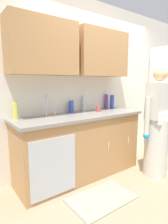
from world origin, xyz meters
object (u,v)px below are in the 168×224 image
object	(u,v)px
person_at_sink	(157,131)
bottle_water_tall	(112,102)
bottle_water_short	(71,107)
cup_by_sink	(98,109)
bottle_cleaner_spray	(15,111)
bottle_soap	(84,104)
knife_on_counter	(131,110)
bottle_dish_liquid	(106,101)
sink	(54,119)

from	to	relation	value
person_at_sink	bottle_water_tall	size ratio (longest dim) A/B	6.80
person_at_sink	bottle_water_short	distance (m)	1.33
cup_by_sink	bottle_cleaner_spray	bearing A→B (deg)	172.52
person_at_sink	bottle_soap	xyz separation A→B (m)	(-0.69, 0.90, 0.36)
bottle_cleaner_spray	bottle_soap	size ratio (longest dim) A/B	0.94
bottle_water_tall	cup_by_sink	world-z (taller)	bottle_water_tall
bottle_soap	bottle_water_tall	bearing A→B (deg)	-5.38
bottle_water_short	bottle_water_tall	distance (m)	0.84
person_at_sink	bottle_water_short	bearing A→B (deg)	136.90
cup_by_sink	bottle_water_tall	bearing A→B (deg)	17.60
person_at_sink	knife_on_counter	distance (m)	0.56
bottle_water_short	bottle_soap	size ratio (longest dim) A/B	0.81
bottle_dish_liquid	bottle_water_tall	bearing A→B (deg)	-30.65
bottle_dish_liquid	cup_by_sink	size ratio (longest dim) A/B	2.81
bottle_water_short	cup_by_sink	xyz separation A→B (m)	(0.40, -0.17, -0.05)
sink	bottle_soap	bearing A→B (deg)	19.19
bottle_water_short	knife_on_counter	bearing A→B (deg)	-22.07
person_at_sink	bottle_soap	bearing A→B (deg)	127.16
sink	bottle_water_tall	distance (m)	1.27
person_at_sink	sink	bearing A→B (deg)	153.60
bottle_soap	knife_on_counter	size ratio (longest dim) A/B	0.97
bottle_dish_liquid	knife_on_counter	world-z (taller)	bottle_dish_liquid
bottle_water_short	bottle_water_tall	size ratio (longest dim) A/B	0.79
sink	bottle_dish_liquid	xyz separation A→B (m)	(1.16, 0.23, 0.14)
person_at_sink	bottle_soap	world-z (taller)	person_at_sink
sink	cup_by_sink	distance (m)	0.82
sink	knife_on_counter	bearing A→B (deg)	-7.27
bottle_cleaner_spray	knife_on_counter	xyz separation A→B (m)	(1.79, -0.38, -0.11)
bottle_cleaner_spray	bottle_soap	world-z (taller)	bottle_soap
bottle_cleaner_spray	cup_by_sink	size ratio (longest dim) A/B	2.44
bottle_water_tall	knife_on_counter	xyz separation A→B (m)	(0.10, -0.35, -0.12)
bottle_soap	bottle_dish_liquid	world-z (taller)	bottle_dish_liquid
bottle_soap	cup_by_sink	bearing A→B (deg)	-52.64
bottle_dish_liquid	cup_by_sink	distance (m)	0.40
person_at_sink	bottle_cleaner_spray	size ratio (longest dim) A/B	7.39
bottle_soap	sink	bearing A→B (deg)	-160.81
person_at_sink	cup_by_sink	world-z (taller)	person_at_sink
bottle_soap	bottle_water_tall	distance (m)	0.59
bottle_cleaner_spray	bottle_water_tall	bearing A→B (deg)	-0.87
bottle_cleaner_spray	bottle_water_short	xyz separation A→B (m)	(0.85, 0.01, -0.02)
bottle_cleaner_spray	bottle_dish_liquid	distance (m)	1.60
bottle_water_tall	cup_by_sink	xyz separation A→B (m)	(-0.44, -0.14, -0.07)
sink	person_at_sink	size ratio (longest dim) A/B	0.31
bottle_water_short	bottle_water_tall	world-z (taller)	bottle_water_tall
knife_on_counter	bottle_dish_liquid	bearing A→B (deg)	-95.53
sink	cup_by_sink	bearing A→B (deg)	2.74
cup_by_sink	knife_on_counter	xyz separation A→B (m)	(0.54, -0.21, -0.04)
bottle_cleaner_spray	sink	bearing A→B (deg)	-25.05
person_at_sink	bottle_cleaner_spray	world-z (taller)	person_at_sink
knife_on_counter	person_at_sink	bearing A→B (deg)	58.67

